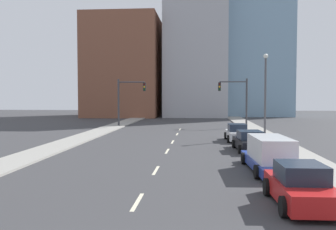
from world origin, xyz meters
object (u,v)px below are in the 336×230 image
at_px(street_lamp, 265,89).
at_px(sedan_black, 250,142).
at_px(sedan_white, 237,133).
at_px(box_truck_blue, 270,155).
at_px(traffic_signal_left, 126,96).
at_px(sedan_red, 301,187).
at_px(traffic_signal_right, 239,96).

height_order(street_lamp, sedan_black, street_lamp).
bearing_deg(sedan_white, box_truck_blue, -89.93).
bearing_deg(sedan_black, traffic_signal_left, 119.17).
height_order(street_lamp, box_truck_blue, street_lamp).
bearing_deg(sedan_black, box_truck_blue, -93.07).
bearing_deg(box_truck_blue, sedan_red, -92.98).
relative_size(sedan_red, box_truck_blue, 0.68).
relative_size(sedan_red, sedan_white, 1.00).
relative_size(traffic_signal_left, traffic_signal_right, 1.00).
bearing_deg(box_truck_blue, traffic_signal_left, 112.28).
relative_size(traffic_signal_left, box_truck_blue, 0.98).
bearing_deg(sedan_white, traffic_signal_right, 82.44).
distance_m(traffic_signal_right, sedan_red, 35.00).
bearing_deg(sedan_red, traffic_signal_right, 86.50).
height_order(traffic_signal_left, street_lamp, street_lamp).
relative_size(traffic_signal_left, sedan_red, 1.44).
distance_m(sedan_red, box_truck_blue, 6.19).
bearing_deg(traffic_signal_left, street_lamp, -38.06).
bearing_deg(traffic_signal_right, traffic_signal_left, 180.00).
bearing_deg(traffic_signal_left, sedan_red, -69.21).
height_order(sedan_black, sedan_white, sedan_white).
bearing_deg(traffic_signal_right, sedan_white, -96.26).
distance_m(sedan_red, sedan_black, 13.84).
bearing_deg(sedan_red, sedan_black, 88.58).
distance_m(traffic_signal_left, box_truck_blue, 31.71).
height_order(sedan_red, box_truck_blue, box_truck_blue).
distance_m(traffic_signal_left, sedan_black, 25.04).
relative_size(street_lamp, sedan_red, 1.84).
distance_m(traffic_signal_right, street_lamp, 12.45).
bearing_deg(box_truck_blue, traffic_signal_right, 84.80).
height_order(traffic_signal_left, sedan_red, traffic_signal_left).
distance_m(street_lamp, box_truck_blue, 16.88).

